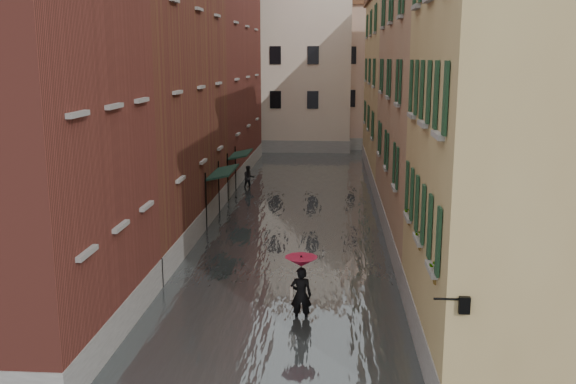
% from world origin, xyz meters
% --- Properties ---
extents(ground, '(120.00, 120.00, 0.00)m').
position_xyz_m(ground, '(0.00, 0.00, 0.00)').
color(ground, '#515153').
rests_on(ground, ground).
extents(floodwater, '(10.00, 60.00, 0.20)m').
position_xyz_m(floodwater, '(0.00, 13.00, 0.10)').
color(floodwater, '#52595A').
rests_on(floodwater, ground).
extents(building_left_near, '(6.00, 8.00, 13.00)m').
position_xyz_m(building_left_near, '(-7.00, -2.00, 6.50)').
color(building_left_near, brown).
rests_on(building_left_near, ground).
extents(building_left_mid, '(6.00, 14.00, 12.50)m').
position_xyz_m(building_left_mid, '(-7.00, 9.00, 6.25)').
color(building_left_mid, brown).
rests_on(building_left_mid, ground).
extents(building_left_far, '(6.00, 16.00, 14.00)m').
position_xyz_m(building_left_far, '(-7.00, 24.00, 7.00)').
color(building_left_far, brown).
rests_on(building_left_far, ground).
extents(building_right_near, '(6.00, 8.00, 11.50)m').
position_xyz_m(building_right_near, '(7.00, -2.00, 5.75)').
color(building_right_near, '#A38954').
rests_on(building_right_near, ground).
extents(building_right_mid, '(6.00, 14.00, 13.00)m').
position_xyz_m(building_right_mid, '(7.00, 9.00, 6.50)').
color(building_right_mid, '#987A5C').
rests_on(building_right_mid, ground).
extents(building_right_far, '(6.00, 16.00, 11.50)m').
position_xyz_m(building_right_far, '(7.00, 24.00, 5.75)').
color(building_right_far, '#A38954').
rests_on(building_right_far, ground).
extents(building_end_cream, '(12.00, 9.00, 13.00)m').
position_xyz_m(building_end_cream, '(-3.00, 38.00, 6.50)').
color(building_end_cream, beige).
rests_on(building_end_cream, ground).
extents(building_end_pink, '(10.00, 9.00, 12.00)m').
position_xyz_m(building_end_pink, '(6.00, 40.00, 6.00)').
color(building_end_pink, tan).
rests_on(building_end_pink, ground).
extents(awning_near, '(1.09, 3.30, 2.80)m').
position_xyz_m(awning_near, '(-3.48, 11.06, 2.47)').
color(awning_near, '#152F24').
rests_on(awning_near, ground).
extents(awning_far, '(1.09, 2.82, 2.80)m').
position_xyz_m(awning_far, '(-3.49, 16.77, 2.46)').
color(awning_far, '#152F24').
rests_on(awning_far, ground).
extents(wall_lantern, '(0.71, 0.22, 0.35)m').
position_xyz_m(wall_lantern, '(4.33, -6.00, 3.01)').
color(wall_lantern, black).
rests_on(wall_lantern, ground).
extents(window_planters, '(0.59, 5.95, 0.84)m').
position_xyz_m(window_planters, '(4.12, -2.05, 3.51)').
color(window_planters, '#983931').
rests_on(window_planters, ground).
extents(pedestrian_main, '(0.99, 0.99, 2.06)m').
position_xyz_m(pedestrian_main, '(0.81, -0.19, 1.26)').
color(pedestrian_main, black).
rests_on(pedestrian_main, ground).
extents(pedestrian_far, '(0.90, 0.81, 1.49)m').
position_xyz_m(pedestrian_far, '(-3.32, 19.20, 0.75)').
color(pedestrian_far, black).
rests_on(pedestrian_far, ground).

